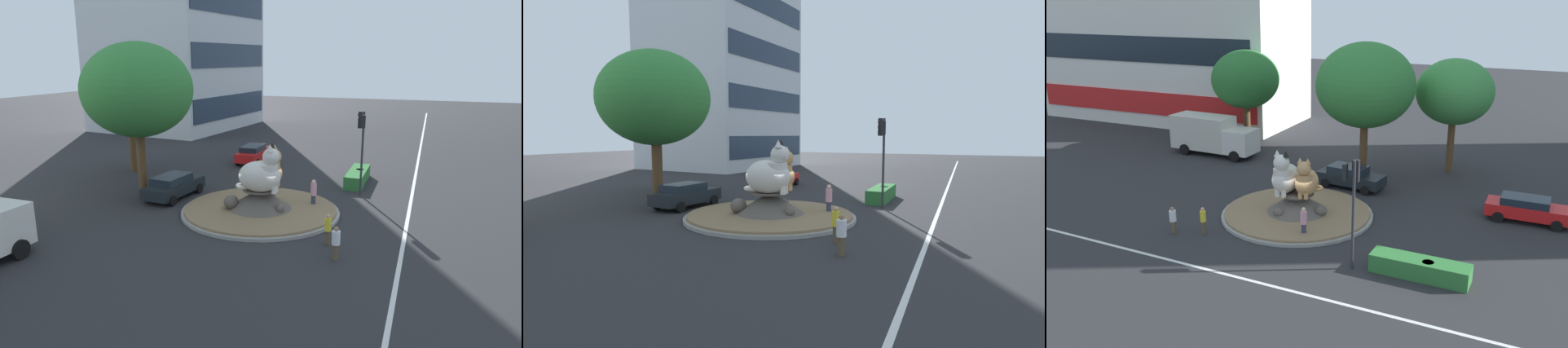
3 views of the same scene
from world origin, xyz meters
TOP-DOWN VIEW (x-y plane):
  - ground_plane at (0.00, 0.00)m, footprint 160.00×160.00m
  - lane_centreline at (0.00, -8.10)m, footprint 112.00×0.20m
  - roundabout_island at (-0.00, 0.02)m, footprint 9.11×9.11m
  - cat_statue_white at (-0.63, -0.32)m, footprint 1.79×2.80m
  - cat_statue_calico at (0.68, -0.15)m, footprint 1.67×2.63m
  - traffic_light_mast at (5.42, -4.82)m, footprint 0.71×0.56m
  - office_tower at (29.42, 21.77)m, footprint 19.21×17.11m
  - clipped_hedge_strip at (8.66, -4.25)m, footprint 4.68×1.20m
  - broadleaf_tree_behind_island at (6.20, 12.87)m, footprint 5.61×5.61m
  - third_tree_left at (0.96, 8.50)m, footprint 6.95×6.95m
  - pedestrian_yellow_shirt at (-3.45, -4.68)m, footprint 0.32×0.32m
  - pedestrian_pink_shirt at (1.79, -2.70)m, footprint 0.36×0.36m
  - pedestrian_white_shirt at (-4.99, -5.37)m, footprint 0.38×0.38m
  - sedan_on_far_lane at (12.50, 5.16)m, footprint 4.81×2.00m
  - hatchback_near_shophouse at (0.91, 6.21)m, footprint 4.71×2.35m
  - litter_bin at (9.05, -4.35)m, footprint 0.56×0.56m

SIDE VIEW (x-z plane):
  - ground_plane at x=0.00m, z-range 0.00..0.00m
  - lane_centreline at x=0.00m, z-range 0.00..0.01m
  - clipped_hedge_strip at x=8.66m, z-range 0.00..0.90m
  - litter_bin at x=9.05m, z-range 0.00..0.90m
  - roundabout_island at x=0.00m, z-range -0.28..1.18m
  - sedan_on_far_lane at x=12.50m, z-range 0.05..1.53m
  - hatchback_near_shophouse at x=0.91m, z-range 0.05..1.56m
  - pedestrian_white_shirt at x=-4.99m, z-range 0.03..1.59m
  - pedestrian_yellow_shirt at x=-3.45m, z-range 0.05..1.60m
  - pedestrian_pink_shirt at x=1.79m, z-range 0.05..1.82m
  - cat_statue_calico at x=0.68m, z-range 1.14..3.54m
  - cat_statue_white at x=-0.63m, z-range 1.09..3.85m
  - traffic_light_mast at x=5.42m, z-range 1.25..6.70m
  - broadleaf_tree_behind_island at x=6.20m, z-range 1.80..10.23m
  - third_tree_left at x=0.96m, z-range 1.88..11.60m
  - office_tower at x=29.42m, z-range 0.00..35.73m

